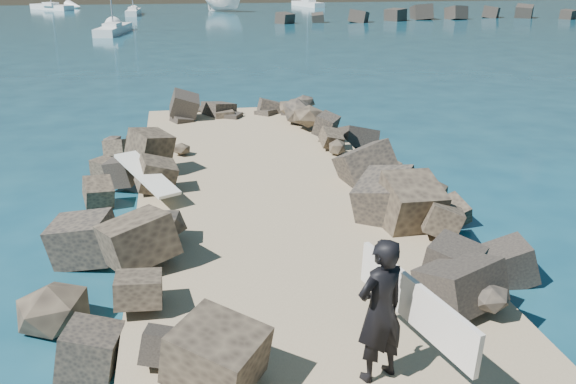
% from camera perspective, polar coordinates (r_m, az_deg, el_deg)
% --- Properties ---
extents(ground, '(800.00, 800.00, 0.00)m').
position_cam_1_polar(ground, '(13.77, -0.73, -4.51)').
color(ground, '#0F384C').
rests_on(ground, ground).
extents(jetty, '(6.00, 26.00, 0.60)m').
position_cam_1_polar(jetty, '(11.86, 0.85, -7.07)').
color(jetty, '#8C7759').
rests_on(jetty, ground).
extents(riprap_left, '(2.60, 22.00, 1.00)m').
position_cam_1_polar(riprap_left, '(12.09, -13.32, -6.06)').
color(riprap_left, black).
rests_on(riprap_left, ground).
extents(riprap_right, '(2.60, 22.00, 1.00)m').
position_cam_1_polar(riprap_right, '(13.02, 13.10, -4.13)').
color(riprap_right, black).
rests_on(riprap_right, ground).
extents(breakwater_secondary, '(52.00, 4.00, 1.20)m').
position_cam_1_polar(breakwater_secondary, '(77.07, 19.38, 14.78)').
color(breakwater_secondary, black).
rests_on(breakwater_secondary, ground).
extents(surfboard_resting, '(1.53, 2.18, 0.07)m').
position_cam_1_polar(surfboard_resting, '(14.88, -12.43, 1.16)').
color(surfboard_resting, silver).
rests_on(surfboard_resting, riprap_left).
extents(boat_imported, '(5.81, 5.85, 2.31)m').
position_cam_1_polar(boat_imported, '(84.48, -5.75, 16.45)').
color(boat_imported, silver).
rests_on(boat_imported, ground).
extents(surfer_with_board, '(1.23, 2.32, 1.93)m').
position_cam_1_polar(surfer_with_board, '(8.19, 8.64, -10.28)').
color(surfer_with_board, black).
rests_on(surfer_with_board, jetty).
extents(sailboat_a, '(2.83, 7.60, 8.92)m').
position_cam_1_polar(sailboat_a, '(58.80, -15.26, 13.77)').
color(sailboat_a, silver).
rests_on(sailboat_a, ground).
extents(sailboat_b, '(1.60, 5.96, 7.24)m').
position_cam_1_polar(sailboat_b, '(80.22, -13.58, 15.28)').
color(sailboat_b, silver).
rests_on(sailboat_b, ground).
extents(sailboat_d, '(3.49, 7.36, 8.67)m').
position_cam_1_polar(sailboat_d, '(94.57, 1.77, 16.36)').
color(sailboat_d, silver).
rests_on(sailboat_d, ground).
extents(sailboat_e, '(6.24, 6.33, 8.77)m').
position_cam_1_polar(sailboat_e, '(93.06, -20.27, 15.17)').
color(sailboat_e, silver).
rests_on(sailboat_e, ground).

